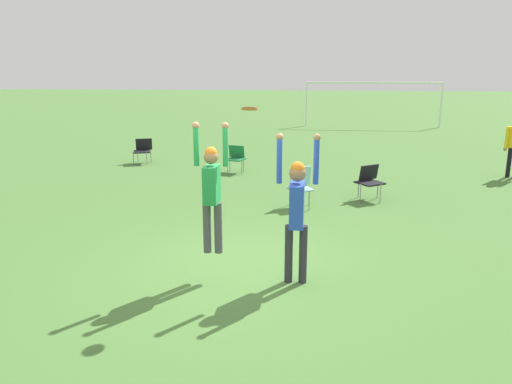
{
  "coord_description": "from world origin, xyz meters",
  "views": [
    {
      "loc": [
        0.94,
        -7.39,
        3.15
      ],
      "look_at": [
        0.24,
        -0.11,
        1.3
      ],
      "focal_mm": 35.0,
      "sensor_mm": 36.0,
      "label": 1
    }
  ],
  "objects_px": {
    "person_jumping": "(212,186)",
    "frisbee": "(249,109)",
    "camping_chair_0": "(236,156)",
    "camping_chair_2": "(143,149)",
    "person_defending": "(297,205)",
    "camping_chair_1": "(369,179)",
    "camping_chair_3": "(300,184)"
  },
  "relations": [
    {
      "from": "person_jumping",
      "to": "frisbee",
      "type": "relative_size",
      "value": 8.73
    },
    {
      "from": "camping_chair_0",
      "to": "camping_chair_2",
      "type": "distance_m",
      "value": 3.5
    },
    {
      "from": "person_defending",
      "to": "camping_chair_2",
      "type": "height_order",
      "value": "person_defending"
    },
    {
      "from": "person_defending",
      "to": "camping_chair_0",
      "type": "distance_m",
      "value": 8.13
    },
    {
      "from": "person_jumping",
      "to": "frisbee",
      "type": "xyz_separation_m",
      "value": [
        0.57,
        -0.14,
        1.13
      ]
    },
    {
      "from": "camping_chair_1",
      "to": "person_jumping",
      "type": "bearing_deg",
      "value": 23.95
    },
    {
      "from": "person_jumping",
      "to": "camping_chair_1",
      "type": "bearing_deg",
      "value": -28.99
    },
    {
      "from": "person_jumping",
      "to": "camping_chair_0",
      "type": "bearing_deg",
      "value": 6.85
    },
    {
      "from": "camping_chair_3",
      "to": "frisbee",
      "type": "bearing_deg",
      "value": 56.76
    },
    {
      "from": "camping_chair_0",
      "to": "person_jumping",
      "type": "bearing_deg",
      "value": 111.98
    },
    {
      "from": "camping_chair_0",
      "to": "camping_chair_2",
      "type": "relative_size",
      "value": 1.01
    },
    {
      "from": "camping_chair_0",
      "to": "camping_chair_2",
      "type": "bearing_deg",
      "value": -2.84
    },
    {
      "from": "camping_chair_2",
      "to": "camping_chair_3",
      "type": "distance_m",
      "value": 7.18
    },
    {
      "from": "person_defending",
      "to": "camping_chair_3",
      "type": "bearing_deg",
      "value": -178.61
    },
    {
      "from": "camping_chair_1",
      "to": "camping_chair_3",
      "type": "xyz_separation_m",
      "value": [
        -1.65,
        -0.8,
        0.04
      ]
    },
    {
      "from": "person_jumping",
      "to": "camping_chair_2",
      "type": "bearing_deg",
      "value": 25.66
    },
    {
      "from": "person_defending",
      "to": "person_jumping",
      "type": "bearing_deg",
      "value": -90.0
    },
    {
      "from": "frisbee",
      "to": "camping_chair_1",
      "type": "xyz_separation_m",
      "value": [
        2.35,
        5.07,
        -2.08
      ]
    },
    {
      "from": "camping_chair_0",
      "to": "camping_chair_3",
      "type": "distance_m",
      "value": 4.18
    },
    {
      "from": "person_defending",
      "to": "camping_chair_2",
      "type": "relative_size",
      "value": 2.8
    },
    {
      "from": "person_jumping",
      "to": "camping_chair_3",
      "type": "xyz_separation_m",
      "value": [
        1.27,
        4.14,
        -0.9
      ]
    },
    {
      "from": "person_defending",
      "to": "camping_chair_2",
      "type": "xyz_separation_m",
      "value": [
        -5.26,
        9.04,
        -0.73
      ]
    },
    {
      "from": "frisbee",
      "to": "camping_chair_1",
      "type": "bearing_deg",
      "value": 65.17
    },
    {
      "from": "camping_chair_2",
      "to": "person_jumping",
      "type": "bearing_deg",
      "value": 96.41
    },
    {
      "from": "person_jumping",
      "to": "frisbee",
      "type": "bearing_deg",
      "value": -101.64
    },
    {
      "from": "camping_chair_0",
      "to": "camping_chair_3",
      "type": "xyz_separation_m",
      "value": [
        1.98,
        -3.69,
        0.06
      ]
    },
    {
      "from": "person_jumping",
      "to": "camping_chair_3",
      "type": "bearing_deg",
      "value": -15.38
    },
    {
      "from": "person_defending",
      "to": "camping_chair_2",
      "type": "bearing_deg",
      "value": -148.16
    },
    {
      "from": "person_jumping",
      "to": "camping_chair_1",
      "type": "xyz_separation_m",
      "value": [
        2.92,
        4.94,
        -0.94
      ]
    },
    {
      "from": "person_jumping",
      "to": "camping_chair_0",
      "type": "distance_m",
      "value": 7.92
    },
    {
      "from": "person_jumping",
      "to": "camping_chair_0",
      "type": "relative_size",
      "value": 2.44
    },
    {
      "from": "person_jumping",
      "to": "frisbee",
      "type": "distance_m",
      "value": 1.28
    }
  ]
}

